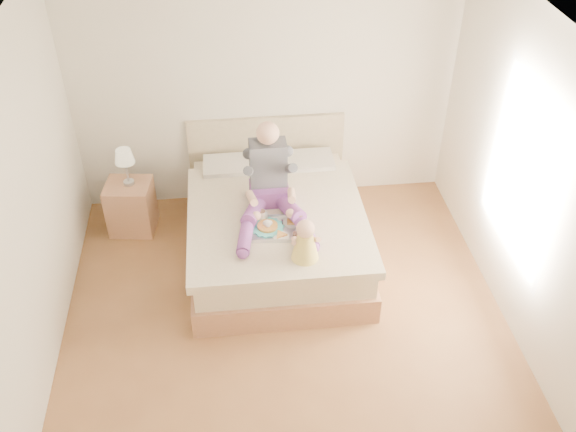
{
  "coord_description": "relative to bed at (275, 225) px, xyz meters",
  "views": [
    {
      "loc": [
        -0.43,
        -3.95,
        4.34
      ],
      "look_at": [
        0.09,
        0.7,
        0.72
      ],
      "focal_mm": 40.0,
      "sensor_mm": 36.0,
      "label": 1
    }
  ],
  "objects": [
    {
      "name": "tray",
      "position": [
        -0.01,
        -0.42,
        0.32
      ],
      "size": [
        0.52,
        0.42,
        0.14
      ],
      "rotation": [
        0.0,
        0.0,
        -0.1
      ],
      "color": "silver",
      "rests_on": "bed"
    },
    {
      "name": "baby",
      "position": [
        0.18,
        -0.84,
        0.46
      ],
      "size": [
        0.27,
        0.36,
        0.4
      ],
      "rotation": [
        0.0,
        0.0,
        0.09
      ],
      "color": "#E6CA48",
      "rests_on": "bed"
    },
    {
      "name": "bed",
      "position": [
        0.0,
        0.0,
        0.0
      ],
      "size": [
        1.7,
        2.18,
        1.0
      ],
      "color": "#936344",
      "rests_on": "ground"
    },
    {
      "name": "adult",
      "position": [
        -0.05,
        -0.1,
        0.55
      ],
      "size": [
        0.74,
        1.05,
        0.88
      ],
      "rotation": [
        0.0,
        0.0,
        0.01
      ],
      "color": "#6D3381",
      "rests_on": "bed"
    },
    {
      "name": "nightstand",
      "position": [
        -1.48,
        0.53,
        -0.04
      ],
      "size": [
        0.51,
        0.46,
        0.56
      ],
      "rotation": [
        0.0,
        0.0,
        -0.13
      ],
      "color": "#936344",
      "rests_on": "ground"
    },
    {
      "name": "room",
      "position": [
        0.08,
        -1.08,
        1.19
      ],
      "size": [
        4.02,
        4.22,
        2.71
      ],
      "color": "brown",
      "rests_on": "ground"
    },
    {
      "name": "lamp",
      "position": [
        -1.46,
        0.54,
        0.56
      ],
      "size": [
        0.2,
        0.2,
        0.41
      ],
      "color": "silver",
      "rests_on": "nightstand"
    }
  ]
}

